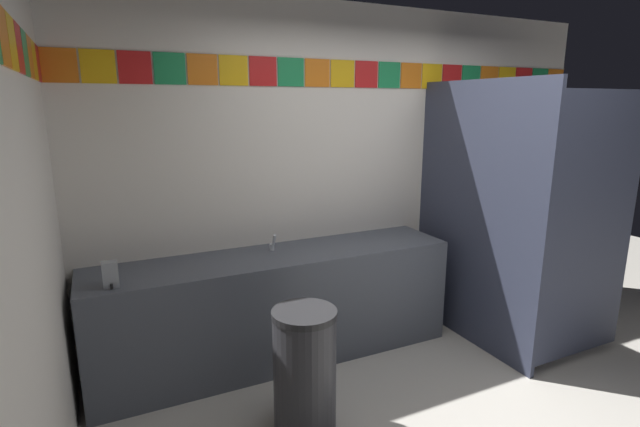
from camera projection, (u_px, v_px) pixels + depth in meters
The scene contains 9 objects.
ground_plane at pixel (494, 425), 2.88m from camera, with size 10.06×10.06×0.00m, color #B2ADA3.
wall_back at pixel (362, 172), 4.02m from camera, with size 4.57×0.09×2.67m.
wall_side at pixel (12, 275), 1.60m from camera, with size 0.09×3.21×2.67m.
vanity_counter at pixel (278, 306), 3.57m from camera, with size 2.68×0.58×0.83m.
faucet_center at pixel (273, 244), 3.54m from camera, with size 0.04×0.10×0.14m.
soap_dispenser at pixel (110, 275), 2.84m from camera, with size 0.09×0.09×0.16m.
stall_divider at pixel (516, 221), 3.58m from camera, with size 0.92×1.34×2.08m.
toilet at pixel (493, 281), 4.38m from camera, with size 0.39×0.49×0.74m.
trash_bin at pixel (305, 369), 2.81m from camera, with size 0.38×0.38×0.74m.
Camera 1 is at (-2.04, -1.82, 1.90)m, focal length 26.66 mm.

